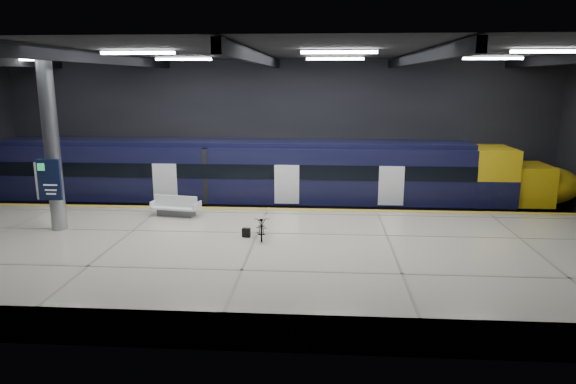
{
  "coord_description": "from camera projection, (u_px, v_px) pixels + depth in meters",
  "views": [
    {
      "loc": [
        2.49,
        -20.13,
        7.0
      ],
      "look_at": [
        1.02,
        1.5,
        2.2
      ],
      "focal_mm": 32.0,
      "sensor_mm": 36.0,
      "label": 1
    }
  ],
  "objects": [
    {
      "name": "room_shell",
      "position": [
        259.0,
        112.0,
        20.05
      ],
      "size": [
        30.1,
        16.1,
        8.05
      ],
      "color": "black",
      "rests_on": "ground"
    },
    {
      "name": "ground",
      "position": [
        261.0,
        251.0,
        21.28
      ],
      "size": [
        30.0,
        30.0,
        0.0
      ],
      "primitive_type": "plane",
      "color": "black",
      "rests_on": "ground"
    },
    {
      "name": "platform",
      "position": [
        253.0,
        259.0,
        18.73
      ],
      "size": [
        30.0,
        11.0,
        1.1
      ],
      "primitive_type": "cube",
      "color": "#B6AE9A",
      "rests_on": "ground"
    },
    {
      "name": "bench",
      "position": [
        176.0,
        209.0,
        22.49
      ],
      "size": [
        2.19,
        1.19,
        0.91
      ],
      "rotation": [
        0.0,
        0.0,
        -0.17
      ],
      "color": "#595B60",
      "rests_on": "platform"
    },
    {
      "name": "info_column",
      "position": [
        51.0,
        146.0,
        19.85
      ],
      "size": [
        0.9,
        0.78,
        6.9
      ],
      "color": "#9EA0A5",
      "rests_on": "platform"
    },
    {
      "name": "safety_strip",
      "position": [
        268.0,
        209.0,
        23.72
      ],
      "size": [
        30.0,
        0.4,
        0.01
      ],
      "primitive_type": "cube",
      "color": "gold",
      "rests_on": "platform"
    },
    {
      "name": "rails",
      "position": [
        274.0,
        215.0,
        26.62
      ],
      "size": [
        30.0,
        1.52,
        0.16
      ],
      "color": "gray",
      "rests_on": "ground"
    },
    {
      "name": "bicycle",
      "position": [
        262.0,
        226.0,
        19.4
      ],
      "size": [
        0.77,
        1.71,
        0.87
      ],
      "primitive_type": "imported",
      "rotation": [
        0.0,
        0.0,
        0.12
      ],
      "color": "#99999E",
      "rests_on": "platform"
    },
    {
      "name": "pannier_bag",
      "position": [
        246.0,
        233.0,
        19.5
      ],
      "size": [
        0.33,
        0.23,
        0.35
      ],
      "primitive_type": "cube",
      "rotation": [
        0.0,
        0.0,
        -0.17
      ],
      "color": "black",
      "rests_on": "platform"
    },
    {
      "name": "train",
      "position": [
        265.0,
        177.0,
        26.22
      ],
      "size": [
        29.4,
        2.84,
        3.79
      ],
      "color": "black",
      "rests_on": "ground"
    }
  ]
}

